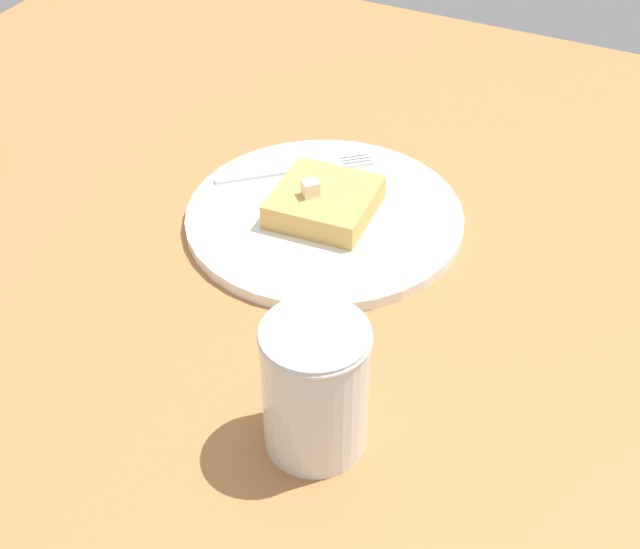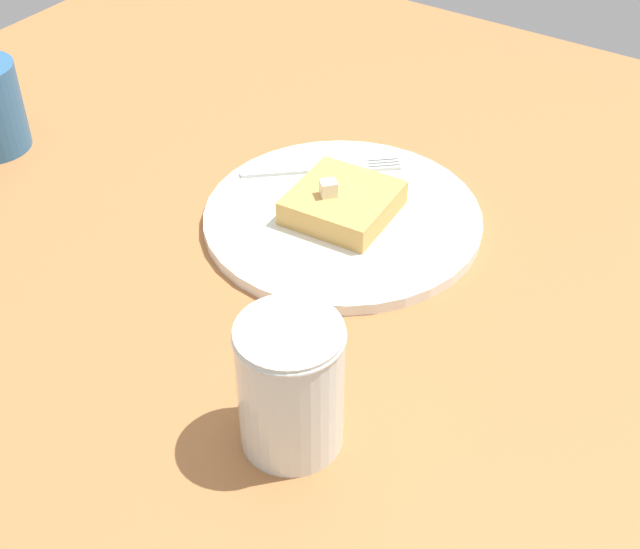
% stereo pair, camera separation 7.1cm
% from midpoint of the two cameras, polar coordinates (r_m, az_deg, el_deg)
% --- Properties ---
extents(table_surface, '(0.98, 0.98, 0.03)m').
position_cam_midpoint_polar(table_surface, '(0.90, -2.37, 4.84)').
color(table_surface, '#A76A3B').
rests_on(table_surface, ground).
extents(plate, '(0.26, 0.26, 0.01)m').
position_cam_midpoint_polar(plate, '(0.83, 3.81, 3.49)').
color(plate, white).
rests_on(plate, table_surface).
extents(toast_slice_center, '(0.10, 0.10, 0.02)m').
position_cam_midpoint_polar(toast_slice_center, '(0.82, 3.86, 4.44)').
color(toast_slice_center, tan).
rests_on(toast_slice_center, plate).
extents(butter_pat_primary, '(0.02, 0.02, 0.01)m').
position_cam_midpoint_polar(butter_pat_primary, '(0.81, 3.05, 5.44)').
color(butter_pat_primary, '#F2EBCA').
rests_on(butter_pat_primary, toast_slice_center).
extents(fork, '(0.12, 0.13, 0.00)m').
position_cam_midpoint_polar(fork, '(0.89, 3.00, 6.74)').
color(fork, silver).
rests_on(fork, plate).
extents(syrup_jar, '(0.08, 0.08, 0.11)m').
position_cam_midpoint_polar(syrup_jar, '(0.61, 1.44, -7.66)').
color(syrup_jar, '#461F07').
rests_on(syrup_jar, table_surface).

